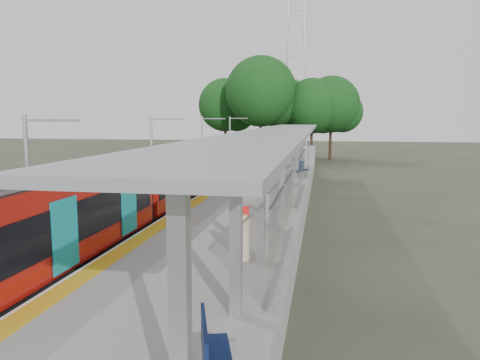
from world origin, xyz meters
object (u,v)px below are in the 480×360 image
(train, at_px, (125,194))
(bench_far, at_px, (300,169))
(info_pillar_far, at_px, (283,171))
(bench_near, at_px, (212,351))
(litter_bin, at_px, (267,204))
(bench_mid, at_px, (285,175))
(info_pillar_near, at_px, (244,237))

(train, height_order, bench_far, train)
(info_pillar_far, bearing_deg, bench_near, -82.84)
(litter_bin, bearing_deg, train, -163.03)
(bench_mid, relative_size, info_pillar_far, 0.89)
(bench_far, bearing_deg, info_pillar_near, -68.40)
(info_pillar_near, xyz_separation_m, info_pillar_far, (-0.25, 17.13, 0.10))
(bench_mid, relative_size, info_pillar_near, 1.01)
(bench_near, relative_size, bench_mid, 0.96)
(bench_far, relative_size, litter_bin, 1.70)
(bench_mid, xyz_separation_m, bench_far, (0.80, 3.83, 0.00))
(bench_near, distance_m, bench_mid, 23.23)
(bench_far, height_order, litter_bin, bench_far)
(bench_near, bearing_deg, train, 102.70)
(bench_near, relative_size, info_pillar_near, 0.97)
(bench_near, height_order, bench_mid, bench_mid)
(info_pillar_far, bearing_deg, train, -110.17)
(bench_near, distance_m, bench_far, 27.05)
(bench_mid, xyz_separation_m, info_pillar_far, (-0.16, 0.58, 0.23))
(train, relative_size, bench_far, 16.32)
(info_pillar_far, xyz_separation_m, litter_bin, (0.14, -10.37, -0.32))
(bench_near, distance_m, info_pillar_near, 6.69)
(train, distance_m, bench_mid, 13.02)
(train, distance_m, info_pillar_far, 13.46)
(info_pillar_near, xyz_separation_m, litter_bin, (-0.10, 6.76, -0.22))
(train, relative_size, info_pillar_near, 16.65)
(bench_near, relative_size, bench_far, 0.96)
(info_pillar_near, relative_size, litter_bin, 1.67)
(info_pillar_far, height_order, litter_bin, info_pillar_far)
(bench_far, bearing_deg, bench_near, -66.63)
(info_pillar_far, distance_m, litter_bin, 10.37)
(bench_near, bearing_deg, info_pillar_near, 78.29)
(bench_mid, xyz_separation_m, litter_bin, (-0.02, -9.79, -0.09))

